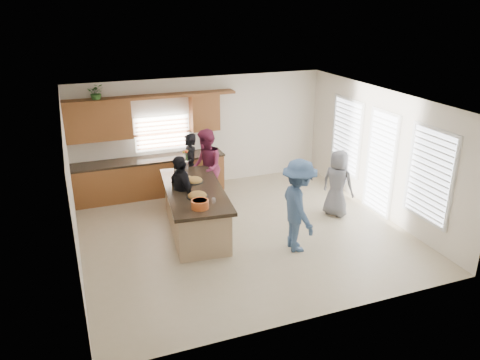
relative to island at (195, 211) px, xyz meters
name	(u,v)px	position (x,y,z in m)	size (l,w,h in m)	color
floor	(243,232)	(0.90, -0.45, -0.45)	(6.50, 6.50, 0.00)	#C0AE8E
room_shell	(243,146)	(0.90, -0.45, 1.45)	(6.52, 6.02, 2.81)	silver
back_cabinetry	(147,160)	(-0.57, 2.28, 0.46)	(4.08, 0.66, 2.46)	brown
right_wall_glazing	(382,157)	(4.12, -0.59, 0.89)	(0.06, 4.00, 2.25)	white
island	(195,211)	(0.00, 0.00, 0.00)	(1.44, 2.81, 0.95)	tan
platter_front	(197,196)	(-0.06, -0.44, 0.52)	(0.41, 0.41, 0.17)	black
platter_mid	(194,181)	(0.10, 0.37, 0.52)	(0.40, 0.40, 0.16)	black
platter_back	(186,180)	(-0.04, 0.49, 0.52)	(0.35, 0.35, 0.14)	black
salad_bowl	(200,204)	(-0.15, -0.95, 0.59)	(0.33, 0.33, 0.16)	#CD5925
clear_cup	(214,200)	(0.16, -0.80, 0.54)	(0.08, 0.08, 0.09)	white
plate_stack	(183,174)	(-0.02, 0.88, 0.52)	(0.19, 0.19, 0.05)	#B494D8
flower_vase	(186,159)	(0.15, 1.24, 0.73)	(0.14, 0.14, 0.44)	silver
potted_plant	(96,93)	(-1.57, 2.37, 2.15)	(0.37, 0.32, 0.41)	#38732E
woman_left_back	(190,167)	(0.36, 1.72, 0.36)	(0.59, 0.39, 1.62)	black
woman_left_mid	(206,168)	(0.63, 1.26, 0.45)	(0.88, 0.69, 1.81)	maroon
woman_left_front	(181,194)	(-0.26, 0.10, 0.38)	(0.97, 0.41, 1.66)	black
woman_right_back	(298,206)	(1.64, -1.44, 0.47)	(1.19, 0.68, 1.84)	#375278
woman_right_front	(338,183)	(3.17, -0.37, 0.31)	(0.74, 0.48, 1.52)	slate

